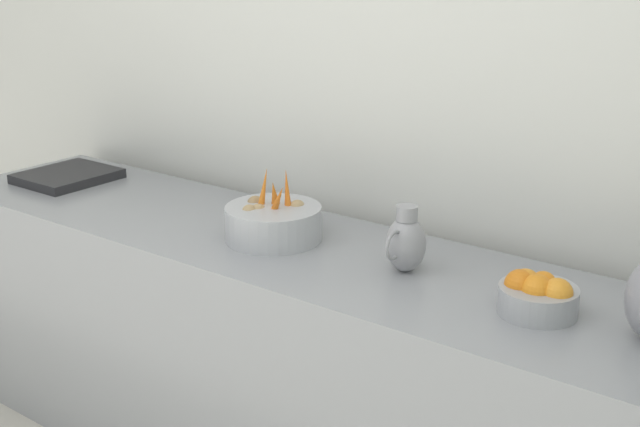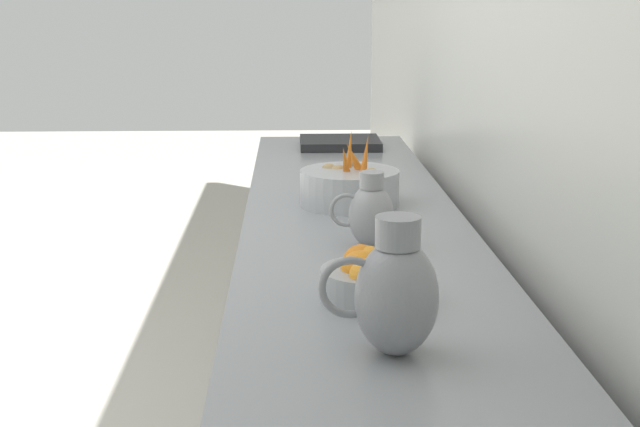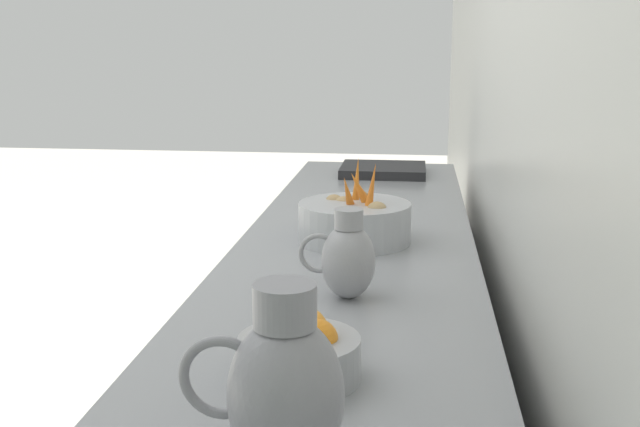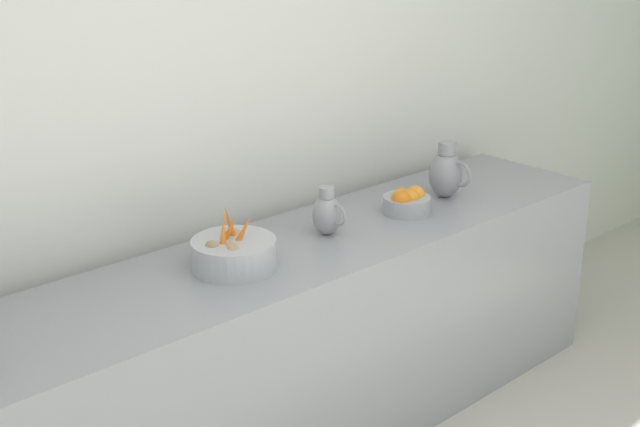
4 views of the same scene
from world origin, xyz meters
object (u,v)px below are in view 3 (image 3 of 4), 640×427
metal_pitcher_tall (283,389)px  vegetable_colander (355,221)px  orange_bowl (299,349)px  metal_pitcher_short (347,258)px

metal_pitcher_tall → vegetable_colander: bearing=-89.9°
vegetable_colander → orange_bowl: 0.89m
vegetable_colander → metal_pitcher_tall: bearing=90.1°
orange_bowl → metal_pitcher_short: bearing=-95.9°
vegetable_colander → metal_pitcher_tall: size_ratio=1.21×
metal_pitcher_tall → metal_pitcher_short: size_ratio=1.30×
metal_pitcher_tall → metal_pitcher_short: (-0.02, -0.70, -0.03)m
vegetable_colander → metal_pitcher_tall: (-0.00, 1.17, 0.06)m
metal_pitcher_tall → metal_pitcher_short: 0.70m
orange_bowl → metal_pitcher_short: (-0.04, -0.41, 0.04)m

